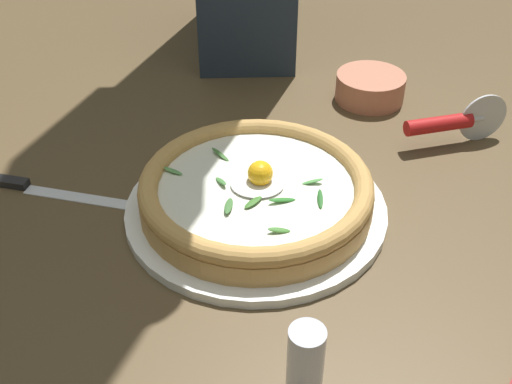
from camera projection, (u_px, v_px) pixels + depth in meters
The scene contains 7 objects.
ground_plane at pixel (244, 210), 0.80m from camera, with size 2.40×2.40×0.03m, color brown.
pizza_plate at pixel (256, 209), 0.77m from camera, with size 0.32×0.32×0.01m, color white.
pizza at pixel (256, 190), 0.76m from camera, with size 0.28×0.28×0.06m.
side_bowl at pixel (370, 87), 0.99m from camera, with size 0.11×0.11×0.04m, color #BA7055.
pizza_cutter at pixel (450, 123), 0.88m from camera, with size 0.15×0.06×0.07m.
table_knife at pixel (19, 184), 0.82m from camera, with size 0.24×0.07×0.01m.
pepper_shaker at pixel (305, 368), 0.54m from camera, with size 0.03×0.03×0.09m, color silver.
Camera 1 is at (-0.04, 0.63, 0.49)m, focal length 44.14 mm.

